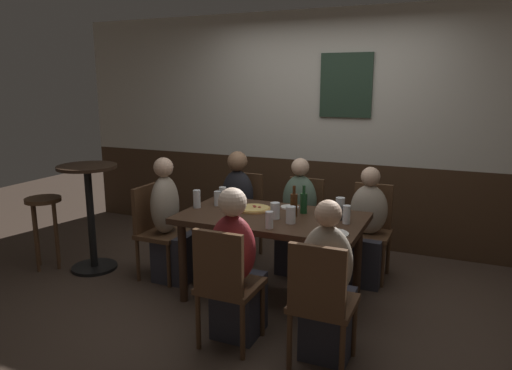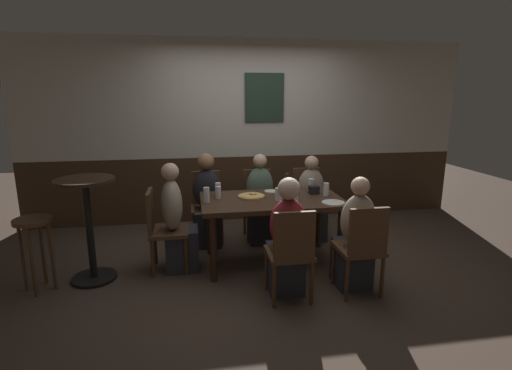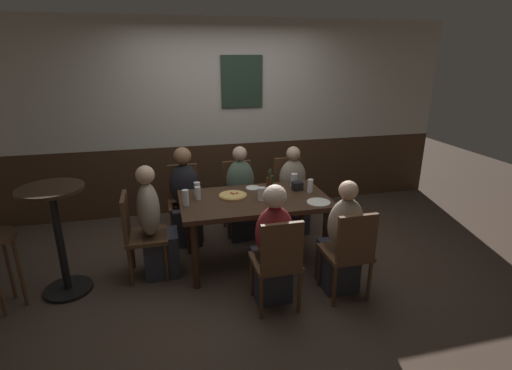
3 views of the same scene
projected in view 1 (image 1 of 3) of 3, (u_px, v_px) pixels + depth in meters
ground_plane at (271, 297)px, 4.08m from camera, size 12.00×12.00×0.00m
wall_back at (327, 130)px, 5.28m from camera, size 6.40×0.13×2.60m
dining_table at (272, 225)px, 3.95m from camera, size 1.52×0.87×0.74m
chair_right_far at (370, 225)px, 4.48m from camera, size 0.40×0.40×0.88m
chair_right_near at (321, 299)px, 2.96m from camera, size 0.40×0.40×0.88m
chair_mid_near at (226, 281)px, 3.22m from camera, size 0.40×0.40×0.88m
chair_head_west at (156, 226)px, 4.44m from camera, size 0.40×0.40×0.88m
chair_left_far at (243, 210)px, 5.00m from camera, size 0.40×0.40×0.88m
chair_mid_far at (303, 217)px, 4.74m from camera, size 0.40×0.40×0.88m
person_right_far at (367, 235)px, 4.34m from camera, size 0.34×0.37×1.08m
person_right_near at (327, 293)px, 3.11m from camera, size 0.34×0.37×1.11m
person_mid_near at (236, 275)px, 3.37m from camera, size 0.34×0.37×1.13m
person_head_west at (170, 229)px, 4.38m from camera, size 0.37×0.34×1.16m
person_left_far at (236, 215)px, 4.86m from camera, size 0.34×0.37×1.14m
person_mid_far at (298, 225)px, 4.60m from camera, size 0.34×0.37×1.12m
pizza at (254, 209)px, 4.09m from camera, size 0.29×0.29×0.03m
pint_glass_stout at (217, 199)px, 4.23m from camera, size 0.06×0.06×0.13m
pint_glass_amber at (269, 221)px, 3.57m from camera, size 0.06×0.06×0.13m
tumbler_short at (291, 216)px, 3.70m from camera, size 0.08×0.08×0.13m
beer_glass_tall at (275, 212)px, 3.82m from camera, size 0.08×0.08×0.13m
highball_clear at (197, 200)px, 4.16m from camera, size 0.07×0.07×0.16m
tumbler_water at (223, 196)px, 4.31m from camera, size 0.07×0.07×0.15m
pint_glass_pale at (346, 215)px, 3.69m from camera, size 0.06×0.06×0.15m
beer_glass_half at (340, 207)px, 3.93m from camera, size 0.08×0.08×0.15m
beer_bottle_green at (304, 202)px, 3.98m from camera, size 0.06×0.06×0.24m
beer_bottle_brown at (294, 204)px, 3.89m from camera, size 0.06×0.06×0.26m
plate_white_large at (333, 234)px, 3.44m from camera, size 0.24×0.24×0.01m
plate_white_small at (290, 207)px, 4.16m from camera, size 0.16×0.16×0.01m
condiment_caddy at (336, 213)px, 3.83m from camera, size 0.11×0.09×0.09m
side_bar_table at (90, 209)px, 4.59m from camera, size 0.56×0.56×1.05m
bar_stool at (44, 213)px, 4.64m from camera, size 0.34×0.34×0.72m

